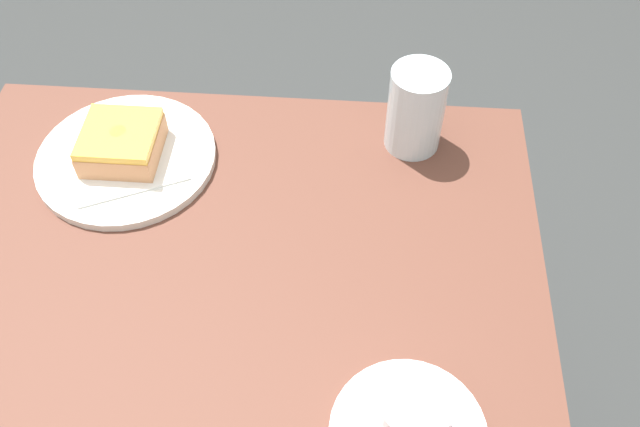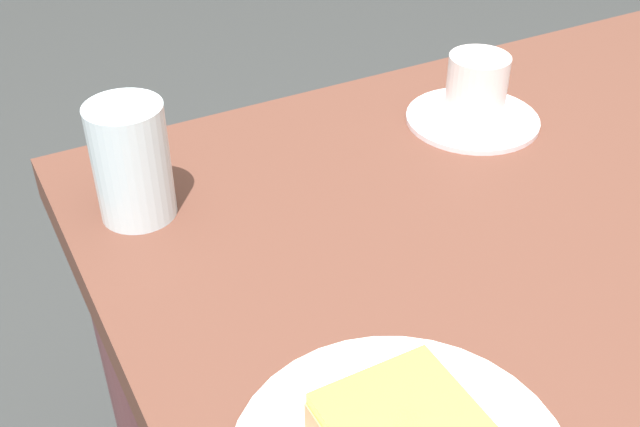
{
  "view_description": "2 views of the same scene",
  "coord_description": "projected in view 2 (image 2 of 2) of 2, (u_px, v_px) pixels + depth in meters",
  "views": [
    {
      "loc": [
        0.25,
        0.14,
        1.37
      ],
      "look_at": [
        -0.23,
        0.11,
        0.75
      ],
      "focal_mm": 38.46,
      "sensor_mm": 36.0,
      "label": 1
    },
    {
      "loc": [
        -0.54,
        -0.41,
        1.15
      ],
      "look_at": [
        -0.27,
        0.09,
        0.74
      ],
      "focal_mm": 43.32,
      "sensor_mm": 36.0,
      "label": 2
    }
  ],
  "objects": [
    {
      "name": "coffee_cup",
      "position": [
        473.0,
        96.0,
        0.89
      ],
      "size": [
        0.16,
        0.16,
        0.08
      ],
      "color": "silver",
      "rests_on": "table"
    },
    {
      "name": "table",
      "position": [
        581.0,
        298.0,
        0.82
      ],
      "size": [
        0.95,
        0.74,
        0.71
      ],
      "color": "brown",
      "rests_on": "ground_plane"
    },
    {
      "name": "water_glass",
      "position": [
        131.0,
        162.0,
        0.72
      ],
      "size": [
        0.07,
        0.07,
        0.12
      ],
      "primitive_type": "cylinder",
      "color": "silver",
      "rests_on": "table"
    }
  ]
}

